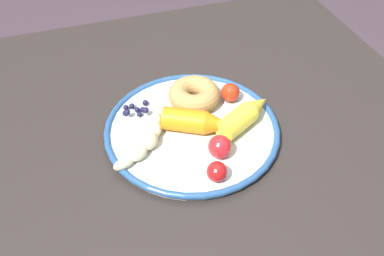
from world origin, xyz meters
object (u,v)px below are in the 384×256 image
Objects in this scene: carrot_yellow at (245,115)px; carrot_orange at (198,122)px; plate at (192,129)px; tomato_near at (230,93)px; dining_table at (173,154)px; tomato_far at (217,172)px; donut at (194,95)px; blueberry_pile at (136,109)px; tomato_mid at (220,147)px; banana at (146,141)px.

carrot_orange is at bearing -5.13° from carrot_yellow.
plate is at bearing -10.56° from carrot_yellow.
carrot_yellow reaches higher than tomato_near.
tomato_near is at bearing -151.19° from plate.
tomato_far reaches higher than dining_table.
donut is 1.83× the size of blueberry_pile.
carrot_orange is 0.13m from blueberry_pile.
carrot_orange reaches higher than plate.
tomato_mid is at bearing 88.86° from donut.
carrot_yellow is at bearing 129.36° from donut.
blueberry_pile is at bearing -26.67° from carrot_yellow.
carrot_orange is (-0.01, 0.01, 0.02)m from plate.
tomato_near is at bearing -118.03° from tomato_far.
blueberry_pile is at bearing -40.44° from plate.
carrot_orange is at bearing 35.78° from tomato_near.
blueberry_pile is at bearing -66.14° from tomato_far.
carrot_yellow is 3.22× the size of tomato_mid.
donut is at bearing -12.13° from tomato_near.
carrot_orange reaches higher than banana.
banana is 0.14m from tomato_far.
donut is (-0.05, -0.02, 0.13)m from dining_table.
donut reaches higher than blueberry_pile.
tomato_near is (-0.12, -0.01, 0.13)m from dining_table.
donut is 0.15m from tomato_mid.
carrot_orange is 3.92× the size of tomato_far.
donut is at bearing -111.57° from plate.
tomato_mid is (-0.05, 0.13, 0.13)m from dining_table.
dining_table is at bearing -81.10° from tomato_far.
tomato_mid is at bearing 39.29° from carrot_yellow.
carrot_orange is 0.11m from tomato_near.
carrot_orange is at bearing 138.60° from blueberry_pile.
tomato_far is at bearing 61.97° from tomato_near.
carrot_yellow is 0.10m from tomato_mid.
tomato_near is at bearing -118.87° from tomato_mid.
tomato_far is at bearing 113.86° from blueberry_pile.
blueberry_pile is at bearing -53.86° from tomato_mid.
plate is at bearing 139.56° from blueberry_pile.
carrot_orange is 3.59× the size of tomato_near.
carrot_orange reaches higher than blueberry_pile.
plate is 0.12m from blueberry_pile.
dining_table is 7.70× the size of carrot_orange.
dining_table is 0.19m from tomato_mid.
banana is at bearing 35.87° from donut.
plate is 0.10m from carrot_yellow.
plate is 0.13m from tomato_far.
carrot_yellow is (-0.12, 0.07, 0.13)m from dining_table.
banana is 0.19m from carrot_yellow.
dining_table is 7.92× the size of carrot_yellow.
banana is 0.10m from carrot_orange.
banana reaches higher than blueberry_pile.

